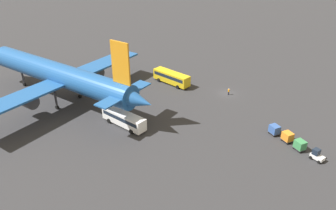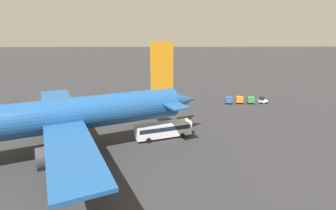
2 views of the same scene
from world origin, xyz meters
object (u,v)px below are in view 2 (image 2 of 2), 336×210
Objects in this scene: shuttle_bus_far at (163,129)px; cargo_cart_green at (251,100)px; cargo_cart_orange at (240,100)px; cargo_cart_blue at (229,100)px; airplane at (51,117)px; worker_person at (163,98)px; baggage_tug at (263,100)px; shuttle_bus_near at (113,102)px.

shuttle_bus_far is 5.17× the size of cargo_cart_green.
cargo_cart_orange is (-22.35, -24.91, -0.66)m from shuttle_bus_far.
shuttle_bus_far is 5.17× the size of cargo_cart_blue.
airplane is 23.61× the size of cargo_cart_blue.
cargo_cart_green is at bearing 179.25° from cargo_cart_blue.
cargo_cart_green is at bearing 170.29° from worker_person.
baggage_tug reaches higher than worker_person.
cargo_cart_orange and cargo_cart_blue have the same top height.
baggage_tug is at bearing 171.96° from worker_person.
airplane is 54.51m from cargo_cart_green.
shuttle_bus_near is 36.02m from cargo_cart_orange.
airplane reaches higher than worker_person.
shuttle_bus_near is at bearing -75.38° from shuttle_bus_far.
shuttle_bus_far is 6.47× the size of worker_person.
shuttle_bus_far is 5.17× the size of cargo_cart_orange.
airplane is 20.71× the size of baggage_tug.
shuttle_bus_near is 5.26× the size of cargo_cart_green.
worker_person is 0.80× the size of cargo_cart_orange.
shuttle_bus_near is 1.02× the size of shuttle_bus_far.
baggage_tug is 1.43× the size of worker_person.
cargo_cart_blue is at bearing -162.92° from airplane.
shuttle_bus_near is at bearing 7.69° from cargo_cart_blue.
cargo_cart_orange is at bearing -150.60° from shuttle_bus_far.
cargo_cart_blue is (9.94, 0.17, 0.25)m from baggage_tug.
cargo_cart_blue is (-37.13, -32.43, -5.75)m from airplane.
cargo_cart_green and cargo_cart_orange have the same top height.
shuttle_bus_far is at bearing 43.99° from cargo_cart_green.
shuttle_bus_near is 5.26× the size of cargo_cart_blue.
worker_person is 0.80× the size of cargo_cart_green.
airplane is 49.63m from cargo_cart_blue.
shuttle_bus_near is 42.73m from baggage_tug.
cargo_cart_orange is at bearing 169.56° from worker_person.
cargo_cart_green is (-25.37, 4.34, 0.32)m from worker_person.
baggage_tug is 6.76m from cargo_cart_orange.
airplane reaches higher than baggage_tug.
cargo_cart_orange is at bearing 171.17° from shuttle_bus_near.
shuttle_bus_far is 31.30m from cargo_cart_blue.
cargo_cart_green is at bearing -154.70° from shuttle_bus_far.
shuttle_bus_far is 38.32m from baggage_tug.
baggage_tug is 29.23m from worker_person.
airplane is 52.16m from cargo_cart_orange.
shuttle_bus_far is at bearing 52.22° from cargo_cart_blue.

